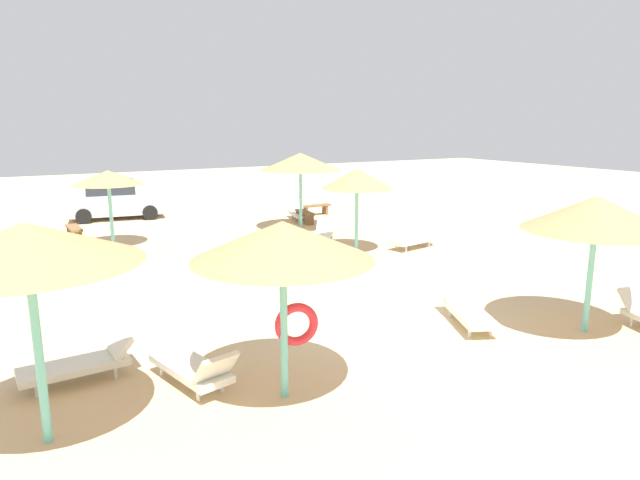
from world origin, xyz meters
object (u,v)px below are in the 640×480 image
at_px(parasol_2, 283,243).
at_px(parasol_0, 357,179).
at_px(lounger_1, 468,310).
at_px(parasol_4, 300,162).
at_px(lounger_3, 83,362).
at_px(bench_0, 305,215).
at_px(lounger_2, 195,368).
at_px(lounger_5, 45,238).
at_px(lounger_4, 299,213).
at_px(bench_2, 74,231).
at_px(bench_1, 315,208).
at_px(parasol_5, 108,178).
at_px(parasol_1, 597,214).
at_px(lounger_6, 324,232).
at_px(lounger_0, 416,239).
at_px(parasol_3, 26,244).
at_px(parked_car, 115,200).

bearing_deg(parasol_2, parasol_0, 50.67).
relative_size(parasol_2, lounger_1, 1.40).
height_order(parasol_4, lounger_3, parasol_4).
bearing_deg(bench_0, lounger_2, -124.58).
height_order(lounger_2, lounger_5, lounger_2).
xyz_separation_m(parasol_2, bench_0, (7.43, 13.44, -2.14)).
bearing_deg(lounger_4, bench_0, -96.32).
relative_size(lounger_1, bench_2, 1.33).
xyz_separation_m(lounger_5, bench_1, (11.31, 1.20, 0.03)).
relative_size(parasol_5, lounger_5, 1.33).
distance_m(parasol_1, parasol_2, 6.63).
xyz_separation_m(parasol_2, lounger_3, (-2.71, 2.13, -2.16)).
relative_size(lounger_4, bench_0, 1.27).
relative_size(parasol_5, lounger_6, 1.40).
height_order(parasol_4, lounger_0, parasol_4).
relative_size(parasol_0, bench_2, 1.83).
bearing_deg(lounger_0, parasol_2, -139.27).
relative_size(parasol_3, lounger_5, 1.52).
bearing_deg(lounger_1, bench_2, 115.30).
relative_size(lounger_1, lounger_6, 1.06).
xyz_separation_m(lounger_2, bench_0, (8.57, 12.44, 0.02)).
relative_size(lounger_2, lounger_6, 1.03).
xyz_separation_m(lounger_5, bench_2, (1.01, 0.69, 0.03)).
bearing_deg(lounger_3, parasol_0, 31.87).
distance_m(lounger_4, bench_2, 9.07).
height_order(parasol_5, bench_2, parasol_5).
distance_m(lounger_3, lounger_6, 11.82).
bearing_deg(lounger_4, lounger_3, -130.45).
bearing_deg(parasol_3, bench_2, 82.67).
xyz_separation_m(parasol_0, parasol_4, (0.17, 4.32, 0.28)).
bearing_deg(lounger_5, lounger_4, 2.34).
relative_size(parasol_1, lounger_0, 1.47).
distance_m(parasol_4, lounger_1, 11.53).
xyz_separation_m(parasol_1, bench_1, (2.13, 15.43, -2.12)).
relative_size(bench_0, bench_2, 1.02).
xyz_separation_m(lounger_0, lounger_1, (-3.70, -6.35, -0.01)).
bearing_deg(lounger_3, lounger_0, 24.80).
height_order(lounger_5, bench_0, lounger_5).
bearing_deg(lounger_1, parasol_3, -176.16).
distance_m(parasol_0, bench_0, 6.12).
height_order(parasol_5, parked_car, parasol_5).
relative_size(parasol_1, parasol_4, 0.92).
bearing_deg(bench_2, lounger_4, -1.74).
xyz_separation_m(parasol_3, lounger_3, (0.66, 1.72, -2.42)).
distance_m(lounger_0, bench_0, 6.22).
bearing_deg(lounger_5, lounger_1, -60.00).
bearing_deg(parasol_1, lounger_2, 168.76).
distance_m(bench_1, parked_car, 8.93).
bearing_deg(parasol_4, parasol_5, 176.95).
distance_m(lounger_1, lounger_2, 5.93).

